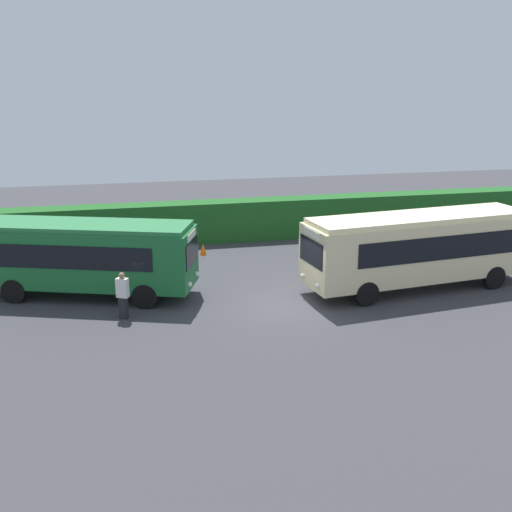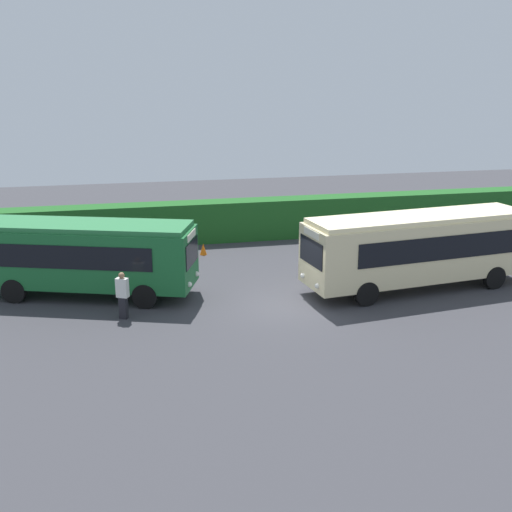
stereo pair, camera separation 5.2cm
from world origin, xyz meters
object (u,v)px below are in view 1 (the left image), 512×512
Objects in this scene: bus_green at (87,254)px; person_left at (123,294)px; person_center at (369,245)px; bus_cream at (419,246)px; traffic_cone at (203,249)px.

person_left is at bearing -46.22° from bus_green.
person_center is (11.73, 4.43, 0.04)m from person_left.
bus_cream reaches higher than bus_green.
person_center is 8.39m from traffic_cone.
traffic_cone is at bearing 62.81° from bus_green.
traffic_cone is (5.52, 5.16, -1.50)m from bus_green.
bus_cream reaches higher than person_center.
traffic_cone is at bearing -178.42° from person_left.
bus_green is at bearing -126.86° from person_left.
bus_green is 4.86× the size of person_center.
bus_cream is 17.24× the size of traffic_cone.
traffic_cone is (4.21, 8.09, -0.66)m from person_left.
person_left is 9.14m from traffic_cone.
person_left is 3.03× the size of traffic_cone.
person_left is at bearing -171.87° from person_center.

